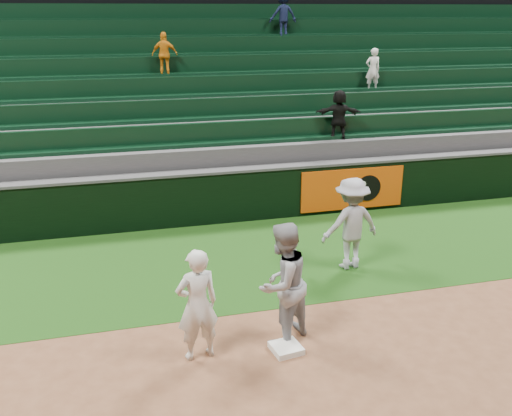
{
  "coord_description": "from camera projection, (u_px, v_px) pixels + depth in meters",
  "views": [
    {
      "loc": [
        -2.56,
        -7.07,
        4.67
      ],
      "look_at": [
        -0.11,
        2.3,
        1.3
      ],
      "focal_mm": 40.0,
      "sensor_mm": 36.0,
      "label": 1
    }
  ],
  "objects": [
    {
      "name": "first_baseman",
      "position": [
        197.0,
        305.0,
        7.85
      ],
      "size": [
        0.66,
        0.5,
        1.66
      ],
      "primitive_type": "imported",
      "rotation": [
        0.0,
        0.0,
        3.32
      ],
      "color": "silver",
      "rests_on": "ground"
    },
    {
      "name": "stadium_seating",
      "position": [
        201.0,
        120.0,
        16.24
      ],
      "size": [
        36.0,
        5.95,
        5.19
      ],
      "color": "#3B3B3D",
      "rests_on": "ground"
    },
    {
      "name": "base_coach",
      "position": [
        351.0,
        224.0,
        10.66
      ],
      "size": [
        1.2,
        0.78,
        1.77
      ],
      "primitive_type": "imported",
      "rotation": [
        0.0,
        0.0,
        3.25
      ],
      "color": "#9D9FAA",
      "rests_on": "foul_grass"
    },
    {
      "name": "foul_grass",
      "position": [
        252.0,
        258.0,
        11.35
      ],
      "size": [
        36.0,
        4.2,
        0.01
      ],
      "primitive_type": "cube",
      "color": "#14380E",
      "rests_on": "ground"
    },
    {
      "name": "field_wall",
      "position": [
        230.0,
        195.0,
        13.15
      ],
      "size": [
        36.0,
        0.45,
        1.25
      ],
      "color": "black",
      "rests_on": "ground"
    },
    {
      "name": "first_base",
      "position": [
        286.0,
        348.0,
        8.24
      ],
      "size": [
        0.47,
        0.47,
        0.09
      ],
      "primitive_type": "cube",
      "rotation": [
        0.0,
        0.0,
        0.15
      ],
      "color": "white",
      "rests_on": "ground"
    },
    {
      "name": "ground",
      "position": [
        301.0,
        337.0,
        8.61
      ],
      "size": [
        70.0,
        70.0,
        0.0
      ],
      "primitive_type": "plane",
      "color": "brown",
      "rests_on": "ground"
    },
    {
      "name": "baserunner",
      "position": [
        282.0,
        283.0,
        8.25
      ],
      "size": [
        1.14,
        1.08,
        1.85
      ],
      "primitive_type": "imported",
      "rotation": [
        0.0,
        0.0,
        3.73
      ],
      "color": "#989BA2",
      "rests_on": "ground"
    }
  ]
}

